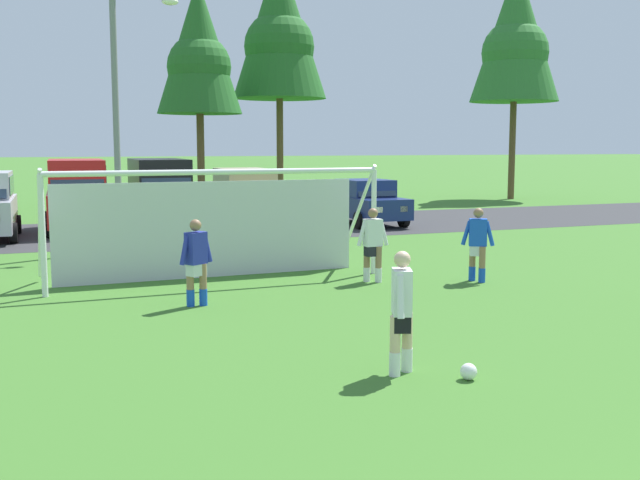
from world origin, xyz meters
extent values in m
plane|color=#3D7028|center=(0.00, 15.00, 0.00)|extent=(400.00, 400.00, 0.00)
cube|color=#333335|center=(0.00, 25.30, 0.00)|extent=(52.00, 8.40, 0.01)
sphere|color=white|center=(-0.34, 6.45, 0.11)|extent=(0.22, 0.22, 0.22)
sphere|color=black|center=(-0.34, 6.45, 0.12)|extent=(0.08, 0.08, 0.08)
sphere|color=red|center=(-0.28, 6.45, 0.11)|extent=(0.07, 0.07, 0.07)
cylinder|color=white|center=(2.11, 14.37, 1.22)|extent=(0.12, 0.12, 2.44)
cylinder|color=white|center=(-5.21, 14.23, 1.22)|extent=(0.12, 0.12, 2.44)
cylinder|color=white|center=(-1.55, 14.30, 2.44)|extent=(7.32, 0.26, 0.12)
cylinder|color=white|center=(2.09, 15.27, 1.34)|extent=(0.12, 1.95, 2.46)
cylinder|color=white|center=(-5.23, 15.13, 1.34)|extent=(0.12, 1.95, 2.46)
cube|color=silver|center=(-1.57, 15.30, 1.10)|extent=(6.95, 0.17, 2.20)
cylinder|color=beige|center=(-0.90, 7.08, 0.40)|extent=(0.14, 0.14, 0.80)
cylinder|color=beige|center=(-1.14, 6.96, 0.40)|extent=(0.14, 0.14, 0.80)
cylinder|color=white|center=(-0.90, 7.08, 0.16)|extent=(0.15, 0.15, 0.32)
cylinder|color=white|center=(-1.14, 6.96, 0.16)|extent=(0.15, 0.15, 0.32)
cube|color=black|center=(-1.02, 7.02, 0.72)|extent=(0.33, 0.40, 0.28)
cube|color=white|center=(-1.02, 7.02, 1.10)|extent=(0.36, 0.44, 0.60)
sphere|color=beige|center=(-1.02, 7.02, 1.53)|extent=(0.22, 0.22, 0.22)
cylinder|color=white|center=(-0.89, 7.24, 1.08)|extent=(0.17, 0.25, 0.55)
cylinder|color=white|center=(-1.15, 6.80, 1.08)|extent=(0.17, 0.25, 0.55)
cylinder|color=#936B4C|center=(-2.46, 12.25, 0.40)|extent=(0.14, 0.14, 0.80)
cylinder|color=#936B4C|center=(-2.70, 12.27, 0.40)|extent=(0.14, 0.14, 0.80)
cylinder|color=blue|center=(-2.46, 12.25, 0.16)|extent=(0.15, 0.15, 0.32)
cylinder|color=blue|center=(-2.70, 12.27, 0.16)|extent=(0.15, 0.15, 0.32)
cube|color=silver|center=(-2.58, 12.26, 0.72)|extent=(0.40, 0.36, 0.28)
cube|color=#232D99|center=(-2.58, 12.26, 1.10)|extent=(0.45, 0.40, 0.60)
sphere|color=#936B4C|center=(-2.58, 12.26, 1.53)|extent=(0.22, 0.22, 0.22)
cylinder|color=#232D99|center=(-2.35, 12.35, 1.08)|extent=(0.24, 0.19, 0.55)
cylinder|color=#232D99|center=(-2.82, 12.17, 1.08)|extent=(0.24, 0.19, 0.55)
cylinder|color=#936B4C|center=(1.70, 13.26, 0.40)|extent=(0.14, 0.14, 0.80)
cylinder|color=#936B4C|center=(1.49, 13.43, 0.40)|extent=(0.14, 0.14, 0.80)
cylinder|color=white|center=(1.70, 13.26, 0.16)|extent=(0.15, 0.15, 0.32)
cylinder|color=white|center=(1.49, 13.43, 0.16)|extent=(0.15, 0.15, 0.32)
cube|color=black|center=(1.59, 13.34, 0.72)|extent=(0.35, 0.23, 0.28)
cube|color=white|center=(1.59, 13.34, 1.10)|extent=(0.39, 0.25, 0.60)
sphere|color=#936B4C|center=(1.59, 13.34, 1.53)|extent=(0.22, 0.22, 0.22)
cylinder|color=white|center=(1.84, 13.31, 1.08)|extent=(0.23, 0.10, 0.55)
cylinder|color=white|center=(1.34, 13.37, 1.08)|extent=(0.23, 0.10, 0.55)
cylinder|color=#936B4C|center=(3.81, 12.39, 0.40)|extent=(0.14, 0.14, 0.80)
cylinder|color=#936B4C|center=(3.73, 12.67, 0.40)|extent=(0.14, 0.14, 0.80)
cylinder|color=blue|center=(3.81, 12.39, 0.16)|extent=(0.15, 0.15, 0.32)
cylinder|color=blue|center=(3.73, 12.67, 0.16)|extent=(0.15, 0.15, 0.32)
cube|color=silver|center=(3.77, 12.53, 0.72)|extent=(0.40, 0.36, 0.28)
cube|color=blue|center=(3.77, 12.53, 1.10)|extent=(0.45, 0.39, 0.60)
sphere|color=#936B4C|center=(3.77, 12.53, 1.53)|extent=(0.22, 0.22, 0.22)
cylinder|color=blue|center=(3.97, 12.37, 1.08)|extent=(0.24, 0.19, 0.55)
cylinder|color=blue|center=(3.57, 12.69, 1.08)|extent=(0.24, 0.19, 0.55)
cube|color=#28384C|center=(-5.81, 25.10, 1.74)|extent=(0.15, 2.55, 0.59)
cube|color=#B21414|center=(-6.09, 27.17, 0.87)|extent=(0.28, 0.09, 0.20)
cylinder|color=black|center=(-5.81, 23.47, 0.32)|extent=(0.27, 0.65, 0.64)
cylinder|color=black|center=(-5.70, 26.32, 0.32)|extent=(0.27, 0.65, 0.64)
cube|color=red|center=(-3.72, 26.06, 0.87)|extent=(2.20, 4.89, 1.10)
cube|color=red|center=(-3.71, 26.26, 1.97)|extent=(2.00, 4.18, 1.10)
cube|color=#28384C|center=(-3.81, 24.29, 1.95)|extent=(1.69, 0.54, 0.91)
cube|color=#28384C|center=(-2.80, 26.21, 1.97)|extent=(0.21, 3.48, 0.77)
cube|color=white|center=(-3.30, 23.68, 0.92)|extent=(0.28, 0.09, 0.20)
cube|color=white|center=(-4.38, 23.73, 0.92)|extent=(0.28, 0.09, 0.20)
cube|color=#B21414|center=(-3.07, 28.39, 0.92)|extent=(0.28, 0.09, 0.20)
cube|color=#B21414|center=(-4.14, 28.44, 0.92)|extent=(0.28, 0.09, 0.20)
cylinder|color=black|center=(-2.82, 24.52, 0.32)|extent=(0.27, 0.65, 0.64)
cylinder|color=black|center=(-4.77, 24.62, 0.32)|extent=(0.27, 0.65, 0.64)
cylinder|color=black|center=(-2.67, 27.50, 0.32)|extent=(0.27, 0.65, 0.64)
cylinder|color=black|center=(-4.63, 27.59, 0.32)|extent=(0.27, 0.65, 0.64)
cube|color=black|center=(-0.85, 26.14, 0.87)|extent=(2.15, 4.87, 1.10)
cube|color=black|center=(-0.84, 26.34, 1.97)|extent=(1.97, 4.17, 1.10)
cube|color=#28384C|center=(-0.92, 24.38, 1.95)|extent=(1.68, 0.53, 0.91)
cube|color=#28384C|center=(0.07, 26.31, 1.97)|extent=(0.18, 3.48, 0.77)
cube|color=white|center=(-0.40, 23.76, 0.92)|extent=(0.28, 0.09, 0.20)
cube|color=white|center=(-1.48, 23.81, 0.92)|extent=(0.28, 0.09, 0.20)
cube|color=#B21414|center=(-0.21, 28.48, 0.92)|extent=(0.28, 0.09, 0.20)
cube|color=#B21414|center=(-1.29, 28.52, 0.92)|extent=(0.28, 0.09, 0.20)
cylinder|color=black|center=(0.07, 24.62, 0.32)|extent=(0.27, 0.65, 0.64)
cylinder|color=black|center=(-1.88, 24.70, 0.32)|extent=(0.27, 0.65, 0.64)
cylinder|color=black|center=(0.19, 27.59, 0.32)|extent=(0.27, 0.65, 0.64)
cylinder|color=black|center=(-1.77, 27.67, 0.32)|extent=(0.27, 0.65, 0.64)
cube|color=tan|center=(2.17, 25.37, 0.82)|extent=(2.11, 4.68, 1.00)
cube|color=tan|center=(2.18, 25.57, 1.74)|extent=(1.88, 3.08, 0.84)
cube|color=#28384C|center=(2.11, 24.15, 1.72)|extent=(1.63, 0.45, 0.71)
cube|color=#28384C|center=(3.06, 25.53, 1.74)|extent=(0.16, 2.55, 0.59)
cube|color=white|center=(2.58, 23.09, 0.87)|extent=(0.28, 0.09, 0.20)
cube|color=white|center=(1.54, 23.14, 0.87)|extent=(0.28, 0.09, 0.20)
cube|color=#B21414|center=(2.79, 27.61, 0.87)|extent=(0.28, 0.09, 0.20)
cube|color=#B21414|center=(1.75, 27.66, 0.87)|extent=(0.28, 0.09, 0.20)
cylinder|color=black|center=(3.05, 23.91, 0.32)|extent=(0.27, 0.65, 0.64)
cylinder|color=black|center=(1.15, 23.99, 0.32)|extent=(0.27, 0.65, 0.64)
cylinder|color=black|center=(3.18, 26.75, 0.32)|extent=(0.27, 0.65, 0.64)
cylinder|color=black|center=(1.28, 26.84, 0.32)|extent=(0.27, 0.65, 0.64)
cube|color=navy|center=(6.70, 24.52, 0.70)|extent=(1.81, 4.21, 0.76)
cube|color=navy|center=(6.70, 24.67, 1.40)|extent=(1.66, 2.11, 0.64)
cube|color=#28384C|center=(6.69, 23.70, 1.38)|extent=(1.53, 0.32, 0.55)
cube|color=#28384C|center=(7.53, 24.67, 1.40)|extent=(0.05, 1.79, 0.45)
cube|color=white|center=(7.19, 22.46, 0.75)|extent=(0.28, 0.08, 0.20)
cube|color=white|center=(6.20, 22.47, 0.75)|extent=(0.28, 0.08, 0.20)
cube|color=#B21414|center=(7.20, 26.58, 0.75)|extent=(0.28, 0.08, 0.20)
cube|color=#B21414|center=(6.21, 26.59, 0.75)|extent=(0.28, 0.08, 0.20)
cylinder|color=black|center=(7.59, 23.22, 0.32)|extent=(0.24, 0.64, 0.64)
cylinder|color=black|center=(5.79, 23.23, 0.32)|extent=(0.24, 0.64, 0.64)
cylinder|color=black|center=(7.60, 25.82, 0.32)|extent=(0.24, 0.64, 0.64)
cylinder|color=black|center=(5.80, 25.83, 0.32)|extent=(0.24, 0.64, 0.64)
cylinder|color=brown|center=(2.70, 34.94, 2.26)|extent=(0.36, 0.36, 4.53)
cone|color=#236023|center=(2.70, 34.94, 7.70)|extent=(4.07, 4.07, 6.34)
sphere|color=#236023|center=(2.70, 34.94, 6.75)|extent=(3.06, 3.06, 3.06)
cylinder|color=brown|center=(7.49, 37.13, 2.74)|extent=(0.36, 0.36, 5.48)
cone|color=#236023|center=(7.49, 37.13, 9.31)|extent=(4.93, 4.93, 7.67)
sphere|color=#236023|center=(7.49, 37.13, 8.16)|extent=(3.70, 3.70, 3.70)
cylinder|color=brown|center=(20.35, 34.41, 2.72)|extent=(0.36, 0.36, 5.44)
cone|color=#2D702D|center=(20.35, 34.41, 9.25)|extent=(4.90, 4.90, 7.61)
sphere|color=#2D702D|center=(20.35, 34.41, 8.10)|extent=(3.67, 3.67, 3.67)
cylinder|color=slate|center=(-2.96, 20.63, 3.62)|extent=(0.18, 0.18, 7.25)
cylinder|color=slate|center=(-2.96, 20.63, 0.15)|extent=(0.32, 0.32, 0.30)
ellipsoid|color=white|center=(-1.36, 20.63, 7.07)|extent=(0.48, 0.28, 0.20)
camera|label=1|loc=(-5.63, -1.69, 3.00)|focal=42.79mm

